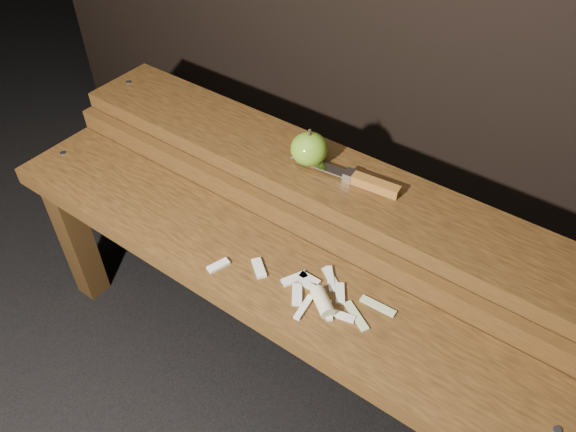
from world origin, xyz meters
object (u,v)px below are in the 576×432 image
Objects in this scene: bench_front_tier at (251,287)px; knife at (361,180)px; bench_rear_tier at (318,201)px; apple at (309,149)px.

knife reaches higher than bench_front_tier.
knife is at bearing 4.96° from bench_rear_tier.
bench_rear_tier is 5.10× the size of knife.
knife is (0.09, 0.23, 0.16)m from bench_front_tier.
apple is at bearing 96.97° from bench_front_tier.
bench_rear_tier is 0.12m from apple.
apple is (-0.03, 0.00, 0.12)m from bench_rear_tier.
bench_front_tier is 5.10× the size of knife.
knife is (0.12, 0.00, -0.02)m from apple.
bench_rear_tier is (0.00, 0.23, 0.06)m from bench_front_tier.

